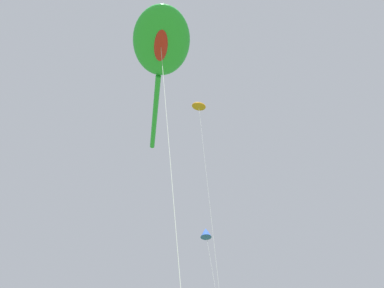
# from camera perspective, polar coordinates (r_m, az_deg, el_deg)

# --- Properties ---
(big_show_kite) EXTENTS (5.93, 9.83, 18.56)m
(big_show_kite) POSITION_cam_1_polar(r_m,az_deg,el_deg) (18.38, -5.60, 17.03)
(big_show_kite) COLOR green
(big_show_kite) RESTS_ON ground
(small_kite_box_yellow) EXTENTS (1.73, 1.65, 14.98)m
(small_kite_box_yellow) POSITION_cam_1_polar(r_m,az_deg,el_deg) (25.56, 2.52, -15.75)
(small_kite_box_yellow) COLOR blue
(small_kite_box_yellow) RESTS_ON ground
(small_kite_bird_shape) EXTENTS (2.10, 1.24, 24.76)m
(small_kite_bird_shape) POSITION_cam_1_polar(r_m,az_deg,el_deg) (28.37, 1.27, 6.48)
(small_kite_bird_shape) COLOR orange
(small_kite_bird_shape) RESTS_ON ground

